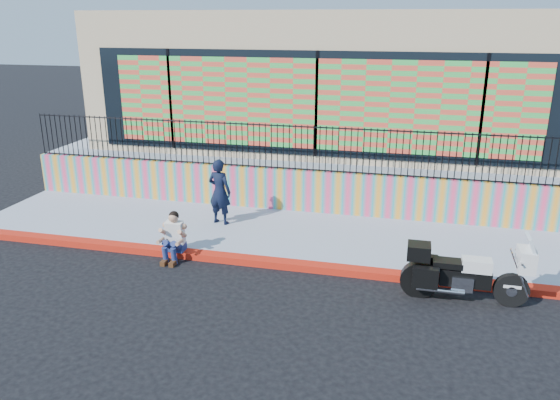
% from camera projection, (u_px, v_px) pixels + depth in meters
% --- Properties ---
extents(ground, '(90.00, 90.00, 0.00)m').
position_uv_depth(ground, '(280.00, 267.00, 11.64)').
color(ground, black).
rests_on(ground, ground).
extents(red_curb, '(16.00, 0.30, 0.15)m').
position_uv_depth(red_curb, '(280.00, 264.00, 11.61)').
color(red_curb, '#B2200C').
rests_on(red_curb, ground).
extents(sidewalk, '(16.00, 3.00, 0.15)m').
position_uv_depth(sidewalk, '(296.00, 235.00, 13.13)').
color(sidewalk, '#909AAD').
rests_on(sidewalk, ground).
extents(mural_wall, '(16.00, 0.20, 1.10)m').
position_uv_depth(mural_wall, '(309.00, 191.00, 14.41)').
color(mural_wall, '#FD4273').
rests_on(mural_wall, sidewalk).
extents(metal_fence, '(15.80, 0.04, 1.20)m').
position_uv_depth(metal_fence, '(310.00, 149.00, 14.05)').
color(metal_fence, black).
rests_on(metal_fence, mural_wall).
extents(elevated_platform, '(16.00, 10.00, 1.25)m').
position_uv_depth(elevated_platform, '(336.00, 151.00, 19.13)').
color(elevated_platform, '#909AAD').
rests_on(elevated_platform, ground).
extents(storefront_building, '(14.00, 8.06, 4.00)m').
position_uv_depth(storefront_building, '(338.00, 75.00, 18.10)').
color(storefront_building, tan).
rests_on(storefront_building, elevated_platform).
extents(police_motorcycle, '(2.27, 0.75, 1.41)m').
position_uv_depth(police_motorcycle, '(463.00, 272.00, 10.07)').
color(police_motorcycle, black).
rests_on(police_motorcycle, ground).
extents(police_officer, '(0.67, 0.51, 1.65)m').
position_uv_depth(police_officer, '(220.00, 192.00, 13.45)').
color(police_officer, black).
rests_on(police_officer, sidewalk).
extents(seated_man, '(0.54, 0.71, 1.06)m').
position_uv_depth(seated_man, '(173.00, 241.00, 11.82)').
color(seated_man, navy).
rests_on(seated_man, ground).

